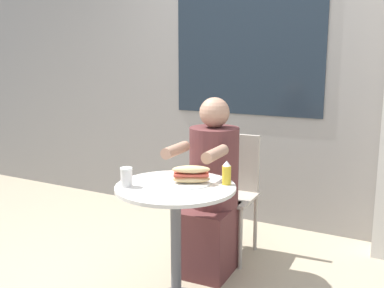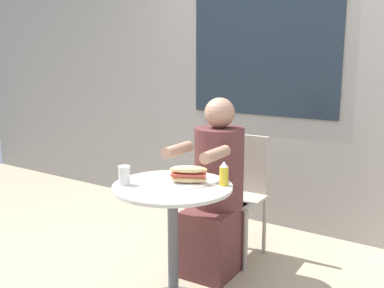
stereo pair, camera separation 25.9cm
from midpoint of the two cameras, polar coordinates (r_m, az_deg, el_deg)
The scene contains 7 objects.
storefront_wall at distance 3.77m, azimuth 13.92°, elevation 10.39°, with size 8.00×0.09×2.80m.
cafe_table at distance 2.55m, azimuth 0.49°, elevation -9.55°, with size 0.67×0.67×0.73m.
diner_chair at distance 3.28m, azimuth 8.43°, elevation -5.09°, with size 0.40×0.40×0.87m.
seated_diner at distance 2.98m, azimuth 5.61°, elevation -6.86°, with size 0.35×0.59×1.17m.
sandwich_on_plate at distance 2.49m, azimuth 2.54°, elevation -4.12°, with size 0.22×0.21×0.11m.
drink_cup at distance 2.49m, azimuth -5.66°, elevation -4.01°, with size 0.07×0.07×0.11m.
condiment_bottle at distance 2.48m, azimuth 7.08°, elevation -3.82°, with size 0.05×0.05×0.14m.
Camera 2 is at (1.44, -1.91, 1.43)m, focal length 42.00 mm.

